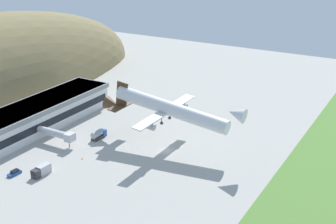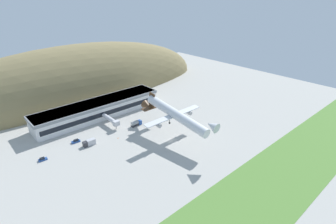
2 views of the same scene
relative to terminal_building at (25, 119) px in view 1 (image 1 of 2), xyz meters
The scene contains 9 objects.
ground_plane 55.60m from the terminal_building, 75.45° to the right, with size 318.65×318.65×0.00m, color #ADAAA3.
grass_strip_foreground 108.82m from the terminal_building, 82.65° to the right, with size 286.79×31.67×0.08m, color #568438.
terminal_building is the anchor object (origin of this frame).
jetway_0 17.02m from the terminal_building, 93.34° to the right, with size 3.38×16.10×5.43m.
cargo_airplane 55.34m from the terminal_building, 70.18° to the right, with size 37.86×55.96×12.76m.
service_car_0 32.91m from the terminal_building, 140.70° to the right, with size 4.65×2.14×1.58m.
fuel_truck 35.33m from the terminal_building, 126.74° to the right, with size 6.75×2.78×3.06m.
box_truck 28.62m from the terminal_building, 68.59° to the right, with size 6.98×2.65×3.32m.
traffic_cone_0 33.14m from the terminal_building, 100.68° to the right, with size 0.52×0.52×0.58m.
Camera 1 is at (-127.97, -74.40, 72.06)m, focal length 50.00 mm.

